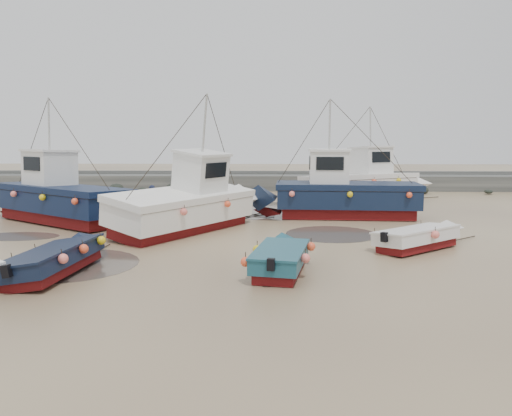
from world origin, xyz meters
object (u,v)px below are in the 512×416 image
Objects in this scene: dinghy_3 at (423,235)px; cabin_boat_1 at (191,202)px; cabin_boat_2 at (335,193)px; person at (153,220)px; dinghy_1 at (58,256)px; dinghy_2 at (282,254)px; cabin_boat_0 at (55,196)px; cabin_boat_3 at (367,182)px.

dinghy_3 is 10.32m from cabin_boat_1.
person is at bearing 101.08° from cabin_boat_2.
dinghy_1 and dinghy_2 have the same top height.
dinghy_1 and dinghy_3 have the same top height.
cabin_boat_0 is 0.94× the size of cabin_boat_2.
cabin_boat_2 is (10.28, 11.20, 0.78)m from dinghy_1.
dinghy_2 is at bearing 8.62° from dinghy_1.
cabin_boat_0 is at bearing -146.67° from dinghy_3.
dinghy_2 is 8.17m from cabin_boat_1.
cabin_boat_2 is 6.81m from cabin_boat_3.
cabin_boat_0 is 19.04m from cabin_boat_3.
cabin_boat_3 is at bearing 81.16° from dinghy_2.
person is at bearing 167.58° from cabin_boat_1.
cabin_boat_2 and cabin_boat_3 have the same top height.
cabin_boat_0 reaches higher than person.
cabin_boat_1 is at bearing 121.16° from cabin_boat_2.
dinghy_3 is 7.88m from cabin_boat_2.
dinghy_2 is at bearing -96.47° from dinghy_3.
cabin_boat_1 is 3.69m from person.
cabin_boat_0 and cabin_boat_2 have the same top height.
cabin_boat_2 is (7.17, 3.78, -0.00)m from cabin_boat_1.
cabin_boat_2 is (14.46, 1.67, 0.02)m from cabin_boat_0.
dinghy_2 is at bearing -45.12° from cabin_boat_3.
cabin_boat_1 is (-4.05, 7.06, 0.77)m from dinghy_2.
dinghy_1 is 10.43m from cabin_boat_0.
dinghy_3 is at bearing -158.52° from cabin_boat_2.
dinghy_2 is 14.60m from cabin_boat_0.
cabin_boat_2 is at bearing -50.83° from cabin_boat_3.
dinghy_2 is at bearing 167.35° from cabin_boat_2.
cabin_boat_0 is at bearing -91.34° from cabin_boat_3.
cabin_boat_0 is (-4.18, 9.53, 0.77)m from dinghy_1.
dinghy_1 is at bearing 77.90° from person.
cabin_boat_1 is (3.11, 7.43, 0.78)m from dinghy_1.
cabin_boat_3 is (0.46, 13.62, 0.78)m from dinghy_3.
person is at bearing -154.98° from dinghy_3.
dinghy_2 is 1.06× the size of dinghy_3.
cabin_boat_2 is 5.79× the size of person.
cabin_boat_1 and cabin_boat_3 have the same top height.
dinghy_3 is (12.72, 3.74, 0.01)m from dinghy_1.
cabin_boat_0 is at bearing 119.33° from dinghy_1.
cabin_boat_0 is 14.55m from cabin_boat_2.
cabin_boat_0 reaches higher than dinghy_1.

